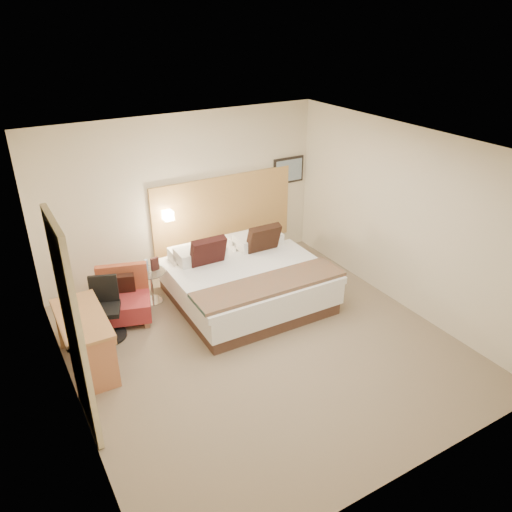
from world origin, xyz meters
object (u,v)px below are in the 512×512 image
side_table (152,285)px  desk_chair (106,314)px  lounge_chair (124,300)px  desk (85,327)px  bed (245,280)px

side_table → desk_chair: desk_chair is taller
desk_chair → lounge_chair: bearing=42.9°
desk → desk_chair: 0.70m
bed → side_table: size_ratio=4.05×
bed → desk: size_ratio=1.86×
bed → lounge_chair: bed is taller
side_table → desk_chair: bearing=-146.4°
desk → desk_chair: bearing=55.2°
bed → lounge_chair: (-1.77, 0.45, -0.04)m
lounge_chair → desk: 1.16m
lounge_chair → side_table: (0.50, 0.24, -0.02)m
desk_chair → bed: bearing=-3.6°
side_table → desk: (-1.22, -1.10, 0.30)m
lounge_chair → desk: bearing=-129.9°
bed → lounge_chair: 1.83m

